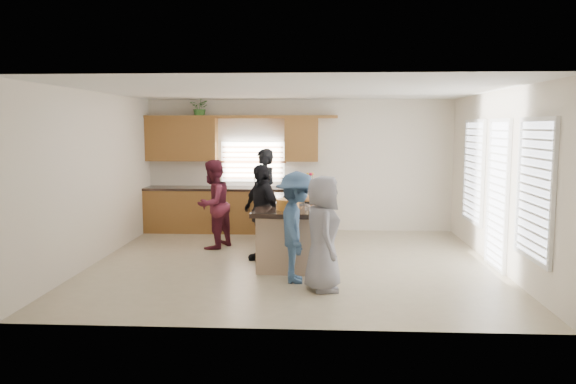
# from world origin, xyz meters

# --- Properties ---
(floor) EXTENTS (6.50, 6.50, 0.00)m
(floor) POSITION_xyz_m (0.00, 0.00, 0.00)
(floor) COLOR #BDAD8D
(floor) RESTS_ON ground
(room_shell) EXTENTS (6.52, 6.02, 2.81)m
(room_shell) POSITION_xyz_m (0.00, 0.00, 1.90)
(room_shell) COLOR silver
(room_shell) RESTS_ON ground
(back_cabinetry) EXTENTS (4.08, 0.66, 2.46)m
(back_cabinetry) POSITION_xyz_m (-1.47, 2.73, 0.91)
(back_cabinetry) COLOR brown
(back_cabinetry) RESTS_ON ground
(right_wall_glazing) EXTENTS (0.06, 4.00, 2.25)m
(right_wall_glazing) POSITION_xyz_m (3.22, -0.13, 1.34)
(right_wall_glazing) COLOR white
(right_wall_glazing) RESTS_ON ground
(island) EXTENTS (1.32, 2.77, 0.95)m
(island) POSITION_xyz_m (0.05, 0.47, 0.45)
(island) COLOR tan
(island) RESTS_ON ground
(platter_front) EXTENTS (0.44, 0.44, 0.18)m
(platter_front) POSITION_xyz_m (-0.03, 0.28, 0.98)
(platter_front) COLOR black
(platter_front) RESTS_ON island
(platter_mid) EXTENTS (0.40, 0.40, 0.16)m
(platter_mid) POSITION_xyz_m (0.29, 0.55, 0.98)
(platter_mid) COLOR black
(platter_mid) RESTS_ON island
(platter_back) EXTENTS (0.35, 0.35, 0.14)m
(platter_back) POSITION_xyz_m (-0.06, 1.11, 0.98)
(platter_back) COLOR black
(platter_back) RESTS_ON island
(salad_bowl) EXTENTS (0.36, 0.36, 0.17)m
(salad_bowl) POSITION_xyz_m (-0.06, -0.39, 1.04)
(salad_bowl) COLOR orange
(salad_bowl) RESTS_ON island
(clear_cup) EXTENTS (0.09, 0.09, 0.10)m
(clear_cup) POSITION_xyz_m (0.25, -0.46, 1.00)
(clear_cup) COLOR white
(clear_cup) RESTS_ON island
(plate_stack) EXTENTS (0.22, 0.22, 0.05)m
(plate_stack) POSITION_xyz_m (0.07, 1.31, 0.97)
(plate_stack) COLOR #C99BE2
(plate_stack) RESTS_ON island
(flower_vase) EXTENTS (0.14, 0.14, 0.41)m
(flower_vase) POSITION_xyz_m (0.25, 1.66, 1.17)
(flower_vase) COLOR silver
(flower_vase) RESTS_ON island
(potted_plant) EXTENTS (0.50, 0.47, 0.45)m
(potted_plant) POSITION_xyz_m (-2.08, 2.82, 2.62)
(potted_plant) COLOR #3A722D
(potted_plant) RESTS_ON back_cabinetry
(woman_left_back) EXTENTS (0.72, 0.78, 1.80)m
(woman_left_back) POSITION_xyz_m (-0.66, 1.96, 0.90)
(woman_left_back) COLOR black
(woman_left_back) RESTS_ON ground
(woman_left_mid) EXTENTS (0.89, 0.98, 1.63)m
(woman_left_mid) POSITION_xyz_m (-1.52, 1.08, 0.82)
(woman_left_mid) COLOR #571A28
(woman_left_mid) RESTS_ON ground
(woman_left_front) EXTENTS (0.91, 0.98, 1.62)m
(woman_left_front) POSITION_xyz_m (-0.53, 0.17, 0.81)
(woman_left_front) COLOR black
(woman_left_front) RESTS_ON ground
(woman_right_back) EXTENTS (0.62, 1.05, 1.60)m
(woman_right_back) POSITION_xyz_m (0.11, -1.08, 0.80)
(woman_right_back) COLOR #345072
(woman_right_back) RESTS_ON ground
(woman_right_front) EXTENTS (0.60, 0.83, 1.58)m
(woman_right_front) POSITION_xyz_m (0.48, -1.47, 0.79)
(woman_right_front) COLOR gray
(woman_right_front) RESTS_ON ground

